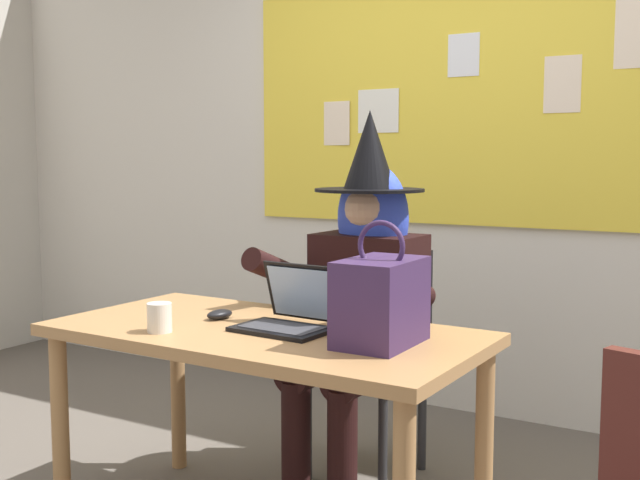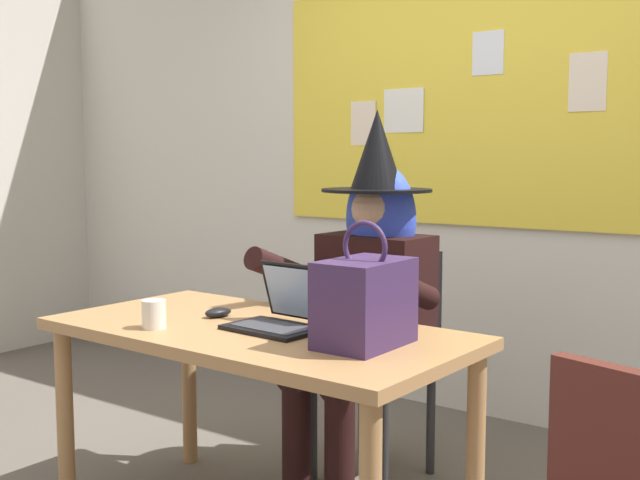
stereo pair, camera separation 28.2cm
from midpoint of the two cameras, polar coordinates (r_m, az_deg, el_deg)
wall_back_bulletin at (r=3.94m, az=14.78°, el=7.58°), size 6.33×1.82×2.78m
desk_main at (r=2.64m, az=-1.53°, el=-8.25°), size 1.45×0.76×0.72m
chair_at_desk at (r=3.23m, az=7.22°, el=-7.83°), size 0.44×0.44×0.91m
person_costumed at (r=3.07m, az=6.10°, el=-2.99°), size 0.60×0.69×1.47m
laptop at (r=2.60m, az=0.40°, el=-5.43°), size 0.32×0.28×0.21m
computer_mouse at (r=2.79m, az=-4.55°, el=-5.30°), size 0.08×0.11×0.03m
handbag at (r=2.36m, az=6.70°, el=-4.50°), size 0.20×0.30×0.38m
coffee_mug at (r=2.62m, az=-9.00°, el=-5.39°), size 0.08×0.08×0.09m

